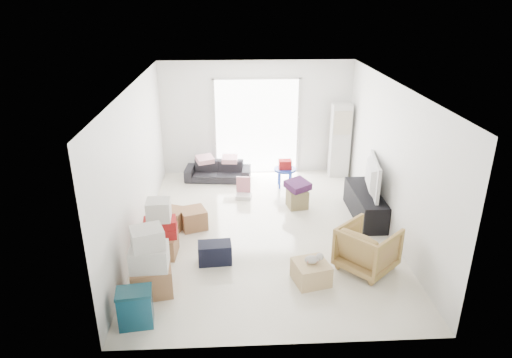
{
  "coord_description": "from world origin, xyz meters",
  "views": [
    {
      "loc": [
        -0.56,
        -7.51,
        4.14
      ],
      "look_at": [
        -0.16,
        0.2,
        0.95
      ],
      "focal_mm": 32.0,
      "sensor_mm": 36.0,
      "label": 1
    }
  ],
  "objects": [
    {
      "name": "wood_crate",
      "position": [
        0.58,
        -1.68,
        0.17
      ],
      "size": [
        0.61,
        0.61,
        0.33
      ],
      "primitive_type": "cube",
      "rotation": [
        0.0,
        0.0,
        0.24
      ],
      "color": "tan",
      "rests_on": "room_shell"
    },
    {
      "name": "blanket",
      "position": [
        0.73,
        0.95,
        0.45
      ],
      "size": [
        0.57,
        0.57,
        0.14
      ],
      "primitive_type": "cube",
      "rotation": [
        0.0,
        0.0,
        0.49
      ],
      "color": "#401C47",
      "rests_on": "ottoman"
    },
    {
      "name": "box_stack_a",
      "position": [
        -1.8,
        -1.83,
        0.48
      ],
      "size": [
        0.66,
        0.58,
        1.07
      ],
      "rotation": [
        0.0,
        0.0,
        0.19
      ],
      "color": "olive",
      "rests_on": "room_shell"
    },
    {
      "name": "duffel_bag",
      "position": [
        -0.9,
        -1.05,
        0.17
      ],
      "size": [
        0.56,
        0.36,
        0.35
      ],
      "primitive_type": "cube",
      "rotation": [
        0.0,
        0.0,
        0.07
      ],
      "color": "black",
      "rests_on": "room_shell"
    },
    {
      "name": "pillow_right",
      "position": [
        -0.65,
        2.47,
        0.65
      ],
      "size": [
        0.33,
        0.28,
        0.11
      ],
      "primitive_type": "cube",
      "rotation": [
        0.0,
        0.0,
        -0.1
      ],
      "color": "#D098A4",
      "rests_on": "sofa"
    },
    {
      "name": "sofa",
      "position": [
        -0.94,
        2.5,
        0.3
      ],
      "size": [
        1.55,
        0.6,
        0.59
      ],
      "primitive_type": "imported",
      "rotation": [
        0.0,
        0.0,
        -0.1
      ],
      "color": "black",
      "rests_on": "room_shell"
    },
    {
      "name": "ac_tower",
      "position": [
        1.95,
        2.65,
        0.88
      ],
      "size": [
        0.45,
        0.3,
        1.75
      ],
      "primitive_type": "cube",
      "color": "silver",
      "rests_on": "room_shell"
    },
    {
      "name": "toy_walker",
      "position": [
        -0.36,
        1.5,
        0.12
      ],
      "size": [
        0.37,
        0.33,
        0.44
      ],
      "rotation": [
        0.0,
        0.0,
        -0.15
      ],
      "color": "silver",
      "rests_on": "room_shell"
    },
    {
      "name": "television",
      "position": [
        2.0,
        0.45,
        0.61
      ],
      "size": [
        0.85,
        1.27,
        0.15
      ],
      "primitive_type": "imported",
      "rotation": [
        0.0,
        0.0,
        1.41
      ],
      "color": "black",
      "rests_on": "tv_console"
    },
    {
      "name": "tv_console",
      "position": [
        2.0,
        0.45,
        0.26
      ],
      "size": [
        0.48,
        1.58,
        0.53
      ],
      "primitive_type": "cube",
      "color": "black",
      "rests_on": "room_shell"
    },
    {
      "name": "box_stack_b",
      "position": [
        -1.8,
        -0.78,
        0.44
      ],
      "size": [
        0.57,
        0.53,
        1.01
      ],
      "rotation": [
        0.0,
        0.0,
        0.01
      ],
      "color": "olive",
      "rests_on": "room_shell"
    },
    {
      "name": "pillow_left",
      "position": [
        -1.23,
        2.47,
        0.65
      ],
      "size": [
        0.42,
        0.38,
        0.11
      ],
      "primitive_type": "cube",
      "rotation": [
        0.0,
        0.0,
        0.38
      ],
      "color": "#D098A4",
      "rests_on": "sofa"
    },
    {
      "name": "box_stack_c",
      "position": [
        -1.77,
        0.2,
        0.19
      ],
      "size": [
        0.63,
        0.58,
        0.37
      ],
      "rotation": [
        0.0,
        0.0,
        -0.19
      ],
      "color": "olive",
      "rests_on": "room_shell"
    },
    {
      "name": "storage_bins",
      "position": [
        -1.9,
        -2.52,
        0.27
      ],
      "size": [
        0.5,
        0.38,
        0.54
      ],
      "rotation": [
        0.0,
        0.0,
        0.13
      ],
      "color": "navy",
      "rests_on": "room_shell"
    },
    {
      "name": "ottoman",
      "position": [
        0.73,
        0.95,
        0.19
      ],
      "size": [
        0.45,
        0.45,
        0.38
      ],
      "primitive_type": "cube",
      "rotation": [
        0.0,
        0.0,
        0.18
      ],
      "color": "#918154",
      "rests_on": "room_shell"
    },
    {
      "name": "kids_table",
      "position": [
        0.59,
        2.03,
        0.45
      ],
      "size": [
        0.51,
        0.51,
        0.64
      ],
      "rotation": [
        0.0,
        0.0,
        0.28
      ],
      "color": "#1A38AA",
      "rests_on": "room_shell"
    },
    {
      "name": "room_shell",
      "position": [
        0.0,
        0.0,
        1.35
      ],
      "size": [
        4.98,
        6.48,
        3.18
      ],
      "color": "white",
      "rests_on": "ground"
    },
    {
      "name": "loose_box",
      "position": [
        -1.34,
        0.16,
        0.19
      ],
      "size": [
        0.57,
        0.57,
        0.37
      ],
      "primitive_type": "cube",
      "rotation": [
        0.0,
        0.0,
        0.34
      ],
      "color": "olive",
      "rests_on": "room_shell"
    },
    {
      "name": "armchair",
      "position": [
        1.53,
        -1.36,
        0.41
      ],
      "size": [
        1.09,
        1.09,
        0.82
      ],
      "primitive_type": "imported",
      "rotation": [
        0.0,
        0.0,
        2.31
      ],
      "color": "#A17647",
      "rests_on": "room_shell"
    },
    {
      "name": "sliding_door",
      "position": [
        0.0,
        2.98,
        1.24
      ],
      "size": [
        2.1,
        0.04,
        2.33
      ],
      "color": "white",
      "rests_on": "room_shell"
    },
    {
      "name": "plush_bunny",
      "position": [
        0.62,
        -1.67,
        0.4
      ],
      "size": [
        0.29,
        0.16,
        0.15
      ],
      "rotation": [
        0.0,
        0.0,
        0.02
      ],
      "color": "#B2ADA8",
      "rests_on": "wood_crate"
    }
  ]
}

